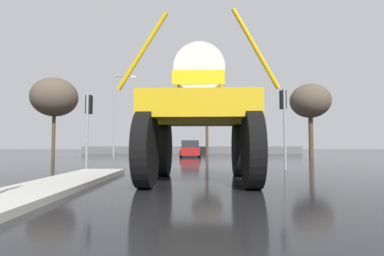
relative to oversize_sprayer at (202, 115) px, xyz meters
name	(u,v)px	position (x,y,z in m)	size (l,w,h in m)	color
ground_plane	(193,163)	(-0.27, 10.16, -2.03)	(120.00, 120.00, 0.00)	black
median_island	(63,183)	(-3.78, -1.15, -1.95)	(1.63, 8.36, 0.15)	#B2AFA8
oversize_sprayer	(202,115)	(0.00, 0.00, 0.00)	(4.19, 5.52, 4.62)	black
sedan_ahead	(192,149)	(-0.43, 19.56, -1.31)	(1.91, 4.12, 1.52)	maroon
traffic_signal_near_left	(90,114)	(-4.93, 4.43, 0.50)	(0.24, 0.54, 3.46)	gray
traffic_signal_near_right	(285,110)	(3.88, 4.43, 0.66)	(0.24, 0.54, 3.68)	gray
streetlight_far_left	(118,110)	(-7.28, 19.19, 2.27)	(2.13, 0.24, 7.65)	gray
bare_tree_left	(56,97)	(-10.42, 13.36, 2.59)	(3.36, 3.36, 6.06)	#473828
bare_tree_right	(312,101)	(9.90, 17.08, 2.81)	(3.42, 3.42, 6.34)	#473828
bare_tree_far_center	(208,103)	(1.38, 24.42, 3.63)	(3.42, 3.42, 7.15)	#473828
roadside_barrier	(193,150)	(-0.27, 30.38, -1.58)	(28.04, 0.24, 0.90)	#59595B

